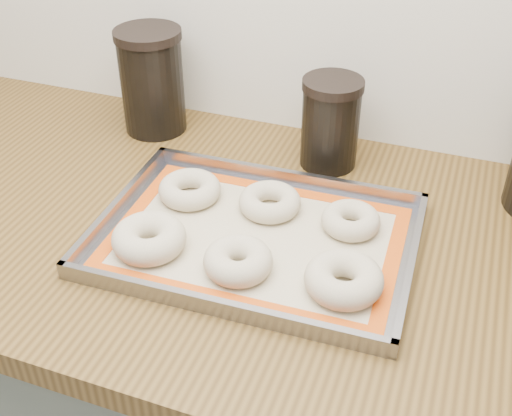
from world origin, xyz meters
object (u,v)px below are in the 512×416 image
at_px(bagel_front_right, 344,279).
at_px(canister_mid, 330,123).
at_px(baking_tray, 256,237).
at_px(bagel_back_left, 190,189).
at_px(canister_left, 152,81).
at_px(bagel_front_left, 149,238).
at_px(bagel_back_right, 351,220).
at_px(bagel_front_mid, 238,261).
at_px(bagel_back_mid, 270,202).

xyz_separation_m(bagel_front_right, canister_mid, (-0.10, 0.31, 0.06)).
distance_m(baking_tray, bagel_back_left, 0.15).
bearing_deg(canister_left, bagel_front_left, -64.10).
distance_m(bagel_back_left, canister_left, 0.27).
bearing_deg(baking_tray, bagel_back_right, 29.40).
height_order(bagel_front_mid, bagel_back_left, bagel_front_mid).
height_order(bagel_front_right, canister_left, canister_left).
xyz_separation_m(bagel_front_right, bagel_back_right, (-0.02, 0.13, -0.00)).
bearing_deg(bagel_back_right, canister_left, 155.65).
bearing_deg(bagel_back_left, canister_left, 129.34).
distance_m(bagel_front_left, bagel_back_left, 0.14).
distance_m(bagel_back_mid, canister_left, 0.36).
relative_size(bagel_back_left, canister_mid, 0.63).
bearing_deg(baking_tray, bagel_back_left, 155.20).
xyz_separation_m(bagel_front_mid, bagel_front_right, (0.14, 0.01, 0.00)).
bearing_deg(bagel_back_mid, canister_mid, 75.02).
height_order(baking_tray, bagel_back_left, bagel_back_left).
bearing_deg(bagel_back_mid, baking_tray, -86.65).
bearing_deg(bagel_front_mid, bagel_back_mid, 92.34).
bearing_deg(bagel_front_mid, canister_left, 131.61).
height_order(bagel_back_left, canister_mid, canister_mid).
relative_size(baking_tray, bagel_front_left, 4.40).
bearing_deg(bagel_front_right, bagel_back_left, 155.77).
height_order(baking_tray, bagel_back_right, bagel_back_right).
bearing_deg(bagel_back_mid, bagel_front_mid, -87.66).
distance_m(bagel_front_right, canister_mid, 0.34).
relative_size(baking_tray, bagel_front_right, 4.45).
bearing_deg(bagel_back_right, bagel_front_left, -150.69).
xyz_separation_m(bagel_front_right, canister_left, (-0.45, 0.33, 0.07)).
bearing_deg(bagel_front_mid, bagel_front_right, 4.80).
distance_m(bagel_front_right, bagel_back_mid, 0.20).
bearing_deg(bagel_back_left, bagel_front_right, -24.23).
xyz_separation_m(bagel_front_left, bagel_front_right, (0.28, 0.01, -0.00)).
bearing_deg(bagel_front_mid, bagel_back_left, 134.59).
bearing_deg(canister_mid, baking_tray, -99.69).
xyz_separation_m(baking_tray, bagel_front_right, (0.15, -0.06, 0.02)).
height_order(bagel_front_left, bagel_front_mid, bagel_front_left).
distance_m(baking_tray, bagel_back_mid, 0.08).
relative_size(bagel_front_left, bagel_front_mid, 1.11).
bearing_deg(bagel_back_mid, bagel_front_left, -131.15).
height_order(bagel_front_right, canister_mid, canister_mid).
xyz_separation_m(baking_tray, bagel_back_mid, (-0.00, 0.07, 0.01)).
height_order(baking_tray, canister_left, canister_left).
height_order(bagel_back_left, bagel_back_mid, same).
xyz_separation_m(bagel_back_right, canister_mid, (-0.08, 0.18, 0.06)).
bearing_deg(canister_mid, bagel_front_right, -71.62).
bearing_deg(canister_left, baking_tray, -41.24).
distance_m(baking_tray, canister_mid, 0.26).
distance_m(bagel_back_right, canister_mid, 0.21).
distance_m(bagel_front_left, canister_mid, 0.37).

